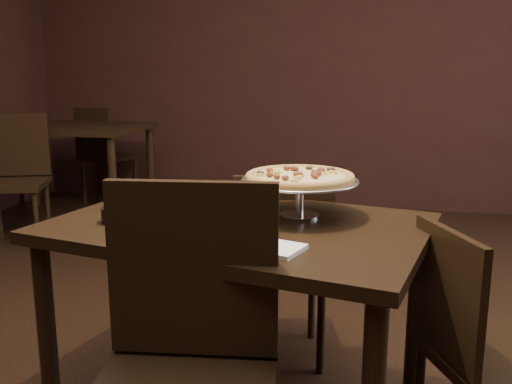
# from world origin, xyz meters

# --- Properties ---
(room) EXTENTS (6.04, 7.04, 2.84)m
(room) POSITION_xyz_m (0.06, 0.03, 1.40)
(room) COLOR black
(room) RESTS_ON ground
(dining_table) EXTENTS (1.39, 1.06, 0.78)m
(dining_table) POSITION_xyz_m (-0.03, -0.05, 0.68)
(dining_table) COLOR black
(dining_table) RESTS_ON ground
(background_table) EXTENTS (1.32, 0.88, 0.82)m
(background_table) POSITION_xyz_m (-2.20, 2.50, 0.72)
(background_table) COLOR black
(background_table) RESTS_ON ground
(pizza_stand) EXTENTS (0.42, 0.42, 0.17)m
(pizza_stand) POSITION_xyz_m (0.16, 0.07, 0.92)
(pizza_stand) COLOR #B0B0B7
(pizza_stand) RESTS_ON dining_table
(parmesan_shaker) EXTENTS (0.06, 0.06, 0.11)m
(parmesan_shaker) POSITION_xyz_m (-0.20, -0.15, 0.83)
(parmesan_shaker) COLOR beige
(parmesan_shaker) RESTS_ON dining_table
(pepper_flake_shaker) EXTENTS (0.07, 0.07, 0.12)m
(pepper_flake_shaker) POSITION_xyz_m (-0.23, -0.17, 0.83)
(pepper_flake_shaker) COLOR maroon
(pepper_flake_shaker) RESTS_ON dining_table
(packet_caddy) EXTENTS (0.08, 0.08, 0.07)m
(packet_caddy) POSITION_xyz_m (-0.44, -0.15, 0.81)
(packet_caddy) COLOR black
(packet_caddy) RESTS_ON dining_table
(napkin_stack) EXTENTS (0.17, 0.17, 0.01)m
(napkin_stack) POSITION_xyz_m (0.16, -0.34, 0.78)
(napkin_stack) COLOR white
(napkin_stack) RESTS_ON dining_table
(plate_left) EXTENTS (0.27, 0.27, 0.01)m
(plate_left) POSITION_xyz_m (-0.42, 0.24, 0.78)
(plate_left) COLOR white
(plate_left) RESTS_ON dining_table
(plate_near) EXTENTS (0.22, 0.22, 0.01)m
(plate_near) POSITION_xyz_m (0.06, -0.31, 0.78)
(plate_near) COLOR white
(plate_near) RESTS_ON dining_table
(serving_spatula) EXTENTS (0.14, 0.14, 0.02)m
(serving_spatula) POSITION_xyz_m (-0.02, -0.18, 0.91)
(serving_spatula) COLOR #B0B0B7
(serving_spatula) RESTS_ON pizza_stand
(chair_far) EXTENTS (0.50, 0.50, 0.88)m
(chair_far) POSITION_xyz_m (0.04, 0.44, 0.48)
(chair_far) COLOR black
(chair_far) RESTS_ON ground
(chair_near) EXTENTS (0.53, 0.53, 1.00)m
(chair_near) POSITION_xyz_m (-0.03, -0.61, 0.55)
(chair_near) COLOR black
(chair_near) RESTS_ON ground
(chair_side) EXTENTS (0.51, 0.51, 0.82)m
(chair_side) POSITION_xyz_m (0.75, -0.10, 0.45)
(chair_side) COLOR black
(chair_side) RESTS_ON ground
(bg_chair_far) EXTENTS (0.53, 0.53, 0.93)m
(bg_chair_far) POSITION_xyz_m (-2.21, 3.14, 0.51)
(bg_chair_far) COLOR black
(bg_chair_far) RESTS_ON ground
(bg_chair_near) EXTENTS (0.58, 0.58, 0.96)m
(bg_chair_near) POSITION_xyz_m (-2.22, 1.80, 0.53)
(bg_chair_near) COLOR black
(bg_chair_near) RESTS_ON ground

